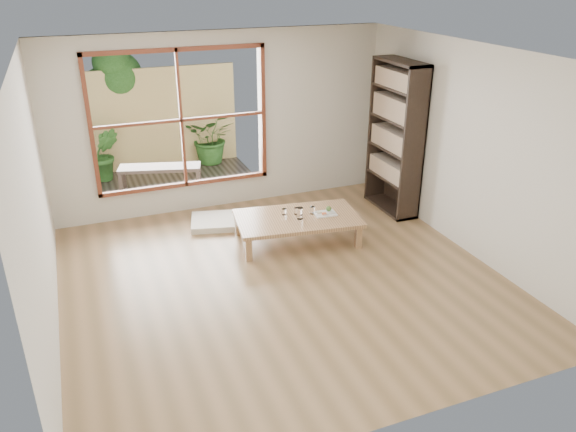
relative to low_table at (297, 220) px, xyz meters
name	(u,v)px	position (x,y,z in m)	size (l,w,h in m)	color
ground	(282,278)	(-0.55, -0.86, -0.31)	(5.00, 5.00, 0.00)	#9A754D
low_table	(297,220)	(0.00, 0.00, 0.00)	(1.73, 1.13, 0.36)	tan
floor_cushion	(213,222)	(-0.93, 0.92, -0.27)	(0.61, 0.61, 0.09)	silver
bookshelf	(395,138)	(1.75, 0.51, 0.80)	(0.35, 1.00, 2.22)	black
glass_tall	(300,213)	(0.01, -0.07, 0.12)	(0.09, 0.09, 0.16)	silver
glass_mid	(312,210)	(0.22, 0.02, 0.09)	(0.07, 0.07, 0.10)	silver
glass_short	(297,211)	(0.02, 0.08, 0.09)	(0.07, 0.07, 0.09)	silver
glass_small	(284,212)	(-0.14, 0.13, 0.08)	(0.07, 0.07, 0.08)	silver
food_tray	(326,212)	(0.39, -0.05, 0.06)	(0.30, 0.23, 0.09)	white
deck	(174,185)	(-1.15, 2.70, -0.31)	(2.80, 2.00, 0.05)	#3E352D
garden_bench	(160,170)	(-1.39, 2.48, 0.06)	(1.36, 0.71, 0.41)	black
bamboo_fence	(159,119)	(-1.15, 3.70, 0.59)	(2.80, 0.06, 1.80)	#DCC571
shrub_right	(212,137)	(-0.25, 3.53, 0.20)	(0.88, 0.76, 0.98)	#2A5A21
shrub_left	(105,154)	(-2.16, 3.31, 0.17)	(0.50, 0.41, 0.91)	#2A5A21
garden_tree	(112,77)	(-1.83, 4.00, 1.31)	(1.04, 0.85, 2.22)	#4C3D2D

